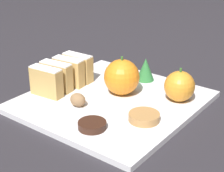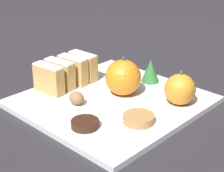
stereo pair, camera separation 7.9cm
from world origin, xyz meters
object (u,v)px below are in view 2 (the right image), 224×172
(orange_far, at_px, (123,77))
(walnut, at_px, (77,98))
(orange_near, at_px, (180,89))
(chocolate_cookie, at_px, (85,124))

(orange_far, relative_size, walnut, 2.52)
(walnut, bearing_deg, orange_near, 44.55)
(orange_near, relative_size, orange_far, 0.85)
(orange_near, height_order, orange_far, orange_far)
(orange_far, bearing_deg, orange_near, 20.99)
(orange_near, height_order, chocolate_cookie, orange_near)
(orange_far, distance_m, chocolate_cookie, 0.17)
(orange_far, relative_size, chocolate_cookie, 1.63)
(orange_near, relative_size, chocolate_cookie, 1.38)
(walnut, xyz_separation_m, chocolate_cookie, (0.08, -0.05, -0.01))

